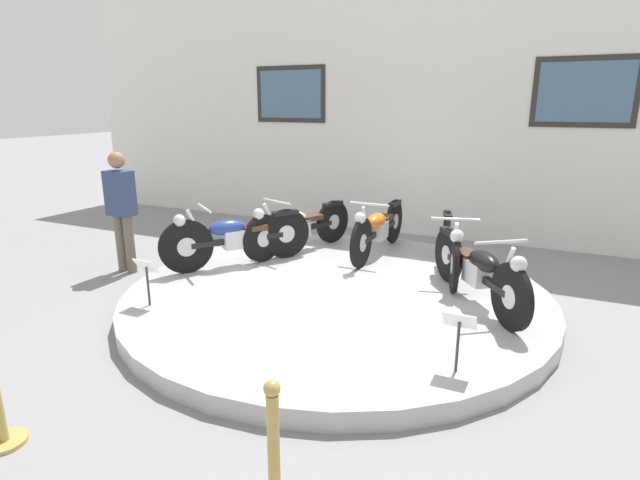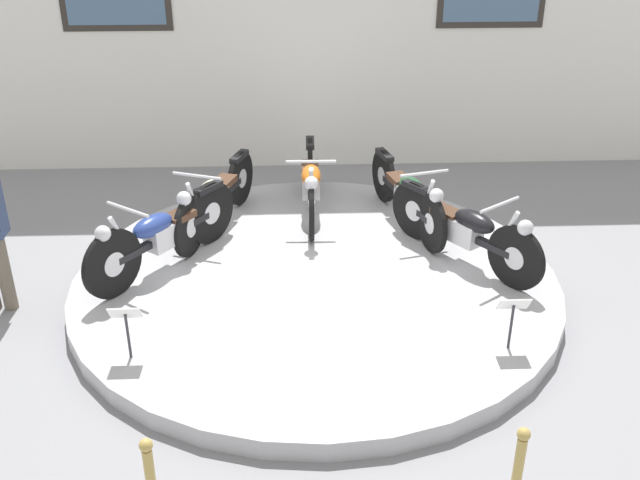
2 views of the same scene
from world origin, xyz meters
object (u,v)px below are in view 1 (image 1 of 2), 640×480
motorcycle_blue (235,236)px  visitor_standing (121,206)px  info_placard_front_left (147,272)px  motorcycle_black (478,269)px  info_placard_front_centre (459,329)px  motorcycle_green (451,243)px  motorcycle_orange (378,227)px  motorcycle_cream (298,225)px

motorcycle_blue → visitor_standing: visitor_standing is taller
info_placard_front_left → visitor_standing: bearing=142.7°
motorcycle_blue → motorcycle_black: size_ratio=1.01×
motorcycle_blue → info_placard_front_centre: size_ratio=3.23×
info_placard_front_left → info_placard_front_centre: bearing=0.0°
motorcycle_blue → info_placard_front_centre: motorcycle_blue is taller
motorcycle_blue → info_placard_front_left: motorcycle_blue is taller
motorcycle_green → motorcycle_blue: bearing=-161.1°
motorcycle_orange → motorcycle_green: bearing=-19.1°
info_placard_front_centre → motorcycle_green: bearing=102.3°
motorcycle_cream → motorcycle_black: same height
motorcycle_cream → motorcycle_black: (2.59, -0.89, 0.00)m
motorcycle_cream → motorcycle_green: size_ratio=0.98×
motorcycle_black → motorcycle_orange: bearing=140.5°
motorcycle_orange → visitor_standing: (-3.03, -1.66, 0.35)m
motorcycle_black → info_placard_front_left: bearing=-154.1°
info_placard_front_left → info_placard_front_centre: (3.17, 0.00, 0.00)m
motorcycle_blue → motorcycle_green: (2.58, 0.88, -0.02)m
motorcycle_blue → motorcycle_orange: size_ratio=0.83×
info_placard_front_centre → info_placard_front_left: bearing=180.0°
motorcycle_black → info_placard_front_left: (-3.11, -1.51, -0.02)m
motorcycle_cream → motorcycle_green: (2.13, -0.00, -0.01)m
motorcycle_cream → visitor_standing: size_ratio=1.16×
info_placard_front_centre → visitor_standing: visitor_standing is taller
motorcycle_cream → info_placard_front_centre: 3.58m
info_placard_front_left → info_placard_front_centre: 3.17m
motorcycle_cream → motorcycle_orange: bearing=19.0°
motorcycle_black → info_placard_front_left: size_ratio=3.22×
motorcycle_blue → motorcycle_green: bearing=18.9°
info_placard_front_left → visitor_standing: visitor_standing is taller
motorcycle_blue → motorcycle_black: motorcycle_blue is taller
motorcycle_orange → info_placard_front_centre: (1.59, -2.76, -0.02)m
motorcycle_blue → motorcycle_green: motorcycle_blue is taller
info_placard_front_centre → motorcycle_cream: bearing=138.0°
motorcycle_orange → visitor_standing: bearing=-151.2°
motorcycle_cream → visitor_standing: visitor_standing is taller
motorcycle_cream → motorcycle_black: size_ratio=1.15×
motorcycle_black → info_placard_front_left: 3.45m
motorcycle_green → motorcycle_cream: bearing=179.9°
info_placard_front_centre → visitor_standing: size_ratio=0.31×
motorcycle_orange → visitor_standing: size_ratio=1.23×
motorcycle_blue → motorcycle_cream: 0.99m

